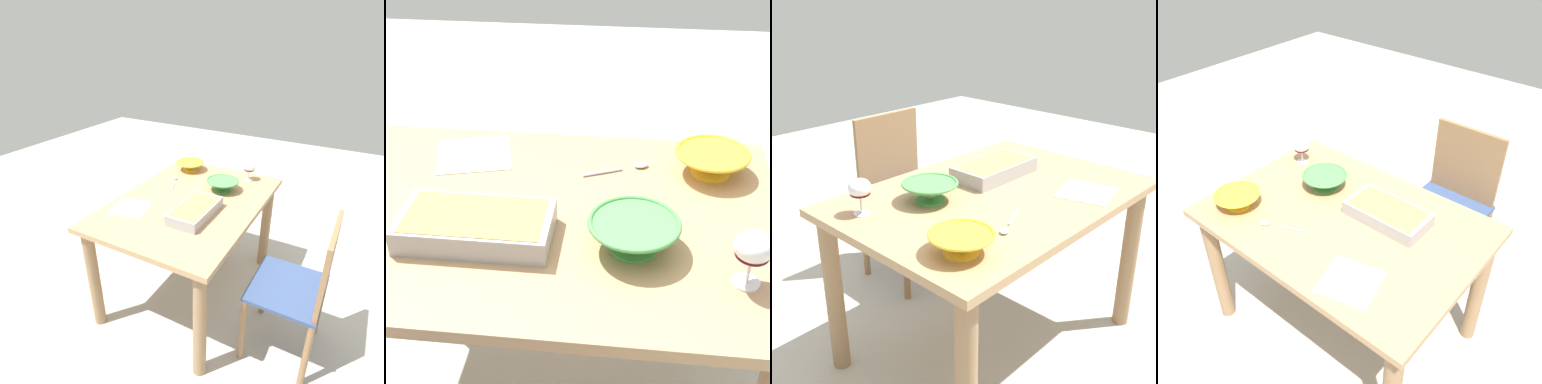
{
  "view_description": "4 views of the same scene",
  "coord_description": "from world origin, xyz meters",
  "views": [
    {
      "loc": [
        -1.67,
        -0.94,
        1.76
      ],
      "look_at": [
        0.03,
        -0.0,
        0.8
      ],
      "focal_mm": 30.84,
      "sensor_mm": 36.0,
      "label": 1
    },
    {
      "loc": [
        0.22,
        -1.23,
        1.65
      ],
      "look_at": [
        0.09,
        -0.02,
        0.84
      ],
      "focal_mm": 53.69,
      "sensor_mm": 36.0,
      "label": 2
    },
    {
      "loc": [
        1.45,
        1.21,
        1.54
      ],
      "look_at": [
        0.14,
        -0.03,
        0.79
      ],
      "focal_mm": 46.33,
      "sensor_mm": 36.0,
      "label": 3
    },
    {
      "loc": [
        -1.02,
        1.17,
        2.04
      ],
      "look_at": [
        0.08,
        -0.14,
        0.8
      ],
      "focal_mm": 40.71,
      "sensor_mm": 36.0,
      "label": 4
    }
  ],
  "objects": [
    {
      "name": "chair",
      "position": [
        -0.16,
        -0.8,
        0.5
      ],
      "size": [
        0.44,
        0.39,
        0.91
      ],
      "color": "#334772",
      "rests_on": "ground_plane"
    },
    {
      "name": "small_bowl",
      "position": [
        0.45,
        0.25,
        0.8
      ],
      "size": [
        0.22,
        0.22,
        0.07
      ],
      "color": "yellow",
      "rests_on": "dining_table"
    },
    {
      "name": "mixing_bowl",
      "position": [
        0.23,
        -0.13,
        0.8
      ],
      "size": [
        0.23,
        0.23,
        0.08
      ],
      "color": "#4C994C",
      "rests_on": "dining_table"
    },
    {
      "name": "serving_spoon",
      "position": [
        0.21,
        0.25,
        0.76
      ],
      "size": [
        0.2,
        0.1,
        0.01
      ],
      "color": "silver",
      "rests_on": "dining_table"
    },
    {
      "name": "casserole_dish",
      "position": [
        -0.16,
        -0.13,
        0.79
      ],
      "size": [
        0.38,
        0.2,
        0.07
      ],
      "color": "#99999E",
      "rests_on": "dining_table"
    },
    {
      "name": "napkin",
      "position": [
        -0.27,
        0.28,
        0.76
      ],
      "size": [
        0.27,
        0.26,
        0.0
      ],
      "primitive_type": "cube",
      "rotation": [
        0.0,
        0.0,
        0.26
      ],
      "color": "#B2CCB7",
      "rests_on": "dining_table"
    },
    {
      "name": "ground_plane",
      "position": [
        0.0,
        0.0,
        0.0
      ],
      "size": [
        8.0,
        8.0,
        0.0
      ],
      "primitive_type": "plane",
      "color": "#B2ADA3"
    },
    {
      "name": "dining_table",
      "position": [
        0.0,
        0.0,
        0.62
      ],
      "size": [
        1.26,
        0.88,
        0.75
      ],
      "color": "tan",
      "rests_on": "ground_plane"
    },
    {
      "name": "wine_glass",
      "position": [
        0.49,
        -0.22,
        0.85
      ],
      "size": [
        0.09,
        0.09,
        0.14
      ],
      "color": "white",
      "rests_on": "dining_table"
    }
  ]
}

